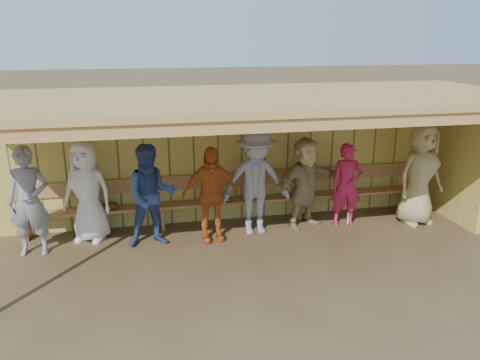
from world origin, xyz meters
name	(u,v)px	position (x,y,z in m)	size (l,w,h in m)	color
ground	(244,246)	(0.00, 0.00, 0.00)	(90.00, 90.00, 0.00)	brown
player_a	(29,202)	(-3.35, 0.44, 0.89)	(0.65, 0.42, 1.77)	gray
player_b	(87,192)	(-2.52, 0.81, 0.86)	(0.84, 0.55, 1.73)	white
player_c	(151,196)	(-1.48, 0.39, 0.86)	(0.84, 0.65, 1.72)	#2F4983
player_d	(210,194)	(-0.50, 0.38, 0.82)	(0.96, 0.40, 1.64)	#CD5C20
player_e	(256,182)	(0.32, 0.54, 0.94)	(1.21, 0.70, 1.87)	#929199
player_f	(305,182)	(1.26, 0.65, 0.83)	(1.54, 0.49, 1.66)	tan
player_g	(347,185)	(2.01, 0.52, 0.77)	(0.56, 0.37, 1.53)	#BA1D46
player_h	(420,175)	(3.35, 0.35, 0.94)	(0.91, 0.59, 1.87)	tan
dugout_structure	(258,137)	(0.39, 0.69, 1.69)	(8.80, 3.20, 2.50)	#CDBB57
bench	(232,195)	(0.00, 1.12, 0.53)	(7.60, 0.34, 0.93)	#B7814E
dugout_equipment	(194,202)	(-0.72, 0.99, 0.49)	(6.42, 0.62, 0.80)	gold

